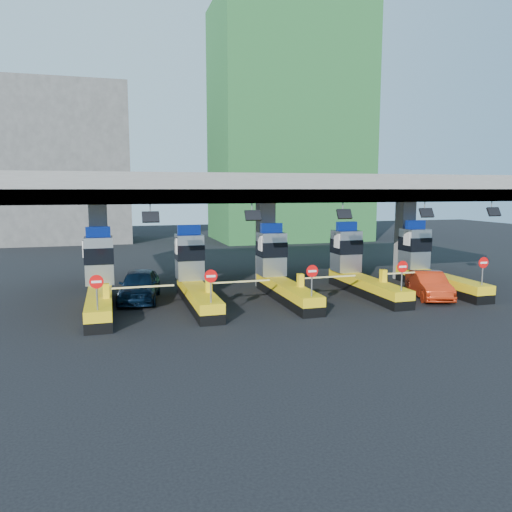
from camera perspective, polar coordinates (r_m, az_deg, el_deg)
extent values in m
plane|color=black|center=(29.04, 2.84, -4.68)|extent=(120.00, 120.00, 0.00)
cube|color=slate|center=(31.22, 1.10, 7.75)|extent=(28.00, 12.00, 1.50)
cube|color=#4C4C49|center=(25.84, 4.90, 6.85)|extent=(28.00, 0.60, 0.70)
cube|color=slate|center=(30.01, -17.46, 0.70)|extent=(1.00, 1.00, 5.50)
cube|color=slate|center=(31.41, 1.09, 1.35)|extent=(1.00, 1.00, 5.50)
cube|color=slate|center=(35.68, 16.61, 1.79)|extent=(1.00, 1.00, 5.50)
cylinder|color=slate|center=(24.19, -12.00, 5.23)|extent=(0.06, 0.06, 0.50)
cube|color=black|center=(24.00, -11.95, 4.38)|extent=(0.80, 0.38, 0.54)
cylinder|color=slate|center=(25.06, -0.48, 5.48)|extent=(0.06, 0.06, 0.50)
cube|color=black|center=(24.89, -0.35, 4.66)|extent=(0.80, 0.38, 0.54)
cylinder|color=slate|center=(26.85, 9.89, 5.51)|extent=(0.06, 0.06, 0.50)
cube|color=black|center=(26.69, 10.06, 4.74)|extent=(0.80, 0.38, 0.54)
cylinder|color=slate|center=(29.40, 18.71, 5.40)|extent=(0.06, 0.06, 0.50)
cube|color=black|center=(29.25, 18.91, 4.70)|extent=(0.80, 0.38, 0.54)
cylinder|color=slate|center=(32.18, 25.33, 5.23)|extent=(0.06, 0.06, 0.50)
cube|color=black|center=(32.05, 25.53, 4.59)|extent=(0.80, 0.38, 0.54)
cube|color=black|center=(26.49, -17.41, -5.69)|extent=(1.20, 8.00, 0.50)
cube|color=#E5B70C|center=(26.38, -17.45, -4.63)|extent=(1.20, 8.00, 0.50)
cube|color=#9EA3A8|center=(28.87, -17.47, -0.46)|extent=(1.50, 1.50, 2.60)
cube|color=black|center=(28.82, -17.50, 0.12)|extent=(1.56, 1.56, 0.90)
cube|color=#0C2DBF|center=(28.70, -17.60, 2.66)|extent=(1.30, 0.35, 0.55)
cube|color=white|center=(28.52, -19.15, 0.79)|extent=(0.06, 0.70, 0.90)
cylinder|color=slate|center=(22.67, -17.71, -4.30)|extent=(0.07, 0.07, 1.30)
cylinder|color=red|center=(22.53, -17.77, -2.82)|extent=(0.60, 0.04, 0.60)
cube|color=white|center=(22.51, -17.77, -2.83)|extent=(0.42, 0.02, 0.10)
cube|color=#E5B70C|center=(25.08, -16.76, -3.83)|extent=(0.30, 0.35, 0.70)
cube|color=white|center=(25.09, -12.99, -3.46)|extent=(3.20, 0.08, 0.08)
cube|color=black|center=(26.83, -6.63, -5.21)|extent=(1.20, 8.00, 0.50)
cube|color=#E5B70C|center=(26.72, -6.65, -4.17)|extent=(1.20, 8.00, 0.50)
cube|color=#9EA3A8|center=(29.19, -7.62, -0.09)|extent=(1.50, 1.50, 2.60)
cube|color=black|center=(29.13, -7.62, 0.49)|extent=(1.56, 1.56, 0.90)
cube|color=#0C2DBF|center=(29.02, -7.67, 3.00)|extent=(1.30, 0.35, 0.55)
cube|color=white|center=(28.70, -9.13, 1.15)|extent=(0.06, 0.70, 0.90)
cylinder|color=slate|center=(23.07, -5.18, -3.76)|extent=(0.07, 0.07, 1.30)
cylinder|color=red|center=(22.93, -5.18, -2.30)|extent=(0.60, 0.04, 0.60)
cube|color=white|center=(22.91, -5.17, -2.31)|extent=(0.42, 0.02, 0.10)
cube|color=#E5B70C|center=(25.50, -5.44, -3.35)|extent=(0.30, 0.35, 0.70)
cube|color=white|center=(25.84, -1.84, -2.95)|extent=(3.20, 0.08, 0.08)
cube|color=black|center=(28.07, 3.51, -4.60)|extent=(1.20, 8.00, 0.50)
cube|color=#E5B70C|center=(27.97, 3.52, -3.60)|extent=(1.20, 8.00, 0.50)
cube|color=#9EA3A8|center=(30.33, 1.76, 0.26)|extent=(1.50, 1.50, 2.60)
cube|color=black|center=(30.27, 1.77, 0.82)|extent=(1.56, 1.56, 0.90)
cube|color=#0C2DBF|center=(30.17, 1.77, 3.24)|extent=(1.30, 0.35, 0.55)
cube|color=white|center=(29.73, 0.48, 1.48)|extent=(0.06, 0.70, 0.90)
cylinder|color=slate|center=(24.50, 6.39, -3.10)|extent=(0.07, 0.07, 1.30)
cylinder|color=red|center=(24.37, 6.44, -1.73)|extent=(0.60, 0.04, 0.60)
cube|color=white|center=(24.35, 6.46, -1.74)|extent=(0.42, 0.02, 0.10)
cube|color=#E5B70C|center=(26.87, 5.10, -2.78)|extent=(0.30, 0.35, 0.70)
cube|color=white|center=(27.49, 8.31, -2.38)|extent=(3.20, 0.08, 0.08)
cube|color=black|center=(30.10, 12.53, -3.93)|extent=(1.20, 8.00, 0.50)
cube|color=#E5B70C|center=(30.00, 12.56, -3.00)|extent=(1.20, 8.00, 0.50)
cube|color=#9EA3A8|center=(32.22, 10.25, 0.58)|extent=(1.50, 1.50, 2.60)
cube|color=black|center=(32.17, 10.28, 1.11)|extent=(1.56, 1.56, 0.90)
cube|color=#0C2DBF|center=(32.06, 10.31, 3.38)|extent=(1.30, 0.35, 0.55)
cube|color=white|center=(31.52, 9.22, 1.73)|extent=(0.06, 0.70, 0.90)
cylinder|color=slate|center=(26.80, 16.31, -2.43)|extent=(0.07, 0.07, 1.30)
cylinder|color=red|center=(26.68, 16.40, -1.18)|extent=(0.60, 0.04, 0.60)
cube|color=white|center=(26.66, 16.43, -1.18)|extent=(0.42, 0.02, 0.10)
cube|color=#E5B70C|center=(29.05, 14.34, -2.20)|extent=(0.30, 0.35, 0.70)
cube|color=white|center=(29.90, 17.07, -1.83)|extent=(3.20, 0.08, 0.08)
cube|color=black|center=(32.77, 20.23, -3.28)|extent=(1.20, 8.00, 0.50)
cube|color=#E5B70C|center=(32.68, 20.27, -2.42)|extent=(1.20, 8.00, 0.50)
cube|color=#9EA3A8|center=(34.73, 17.65, 0.85)|extent=(1.50, 1.50, 2.60)
cube|color=black|center=(34.68, 17.69, 1.34)|extent=(1.56, 1.56, 0.90)
cube|color=#0C2DBF|center=(34.59, 17.76, 3.45)|extent=(1.30, 0.35, 0.55)
cube|color=white|center=(33.97, 16.86, 1.92)|extent=(0.06, 0.70, 0.90)
cylinder|color=slate|center=(29.77, 24.46, -1.83)|extent=(0.07, 0.07, 1.30)
cylinder|color=red|center=(29.67, 24.56, -0.70)|extent=(0.60, 0.04, 0.60)
cube|color=white|center=(29.65, 24.59, -0.70)|extent=(0.42, 0.02, 0.10)
cube|color=#E5B70C|center=(31.86, 22.11, -1.67)|extent=(0.30, 0.35, 0.70)
cube|color=white|center=(32.89, 24.37, -1.34)|extent=(3.20, 0.08, 0.08)
cube|color=#1E5926|center=(63.02, 3.76, 14.76)|extent=(18.00, 12.00, 28.00)
cube|color=#4C4C49|center=(63.04, -20.82, 9.72)|extent=(14.00, 10.00, 18.00)
imported|color=black|center=(28.67, -13.18, -3.26)|extent=(2.88, 5.40, 1.75)
imported|color=red|center=(30.27, 19.17, -3.15)|extent=(2.92, 4.82, 1.50)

